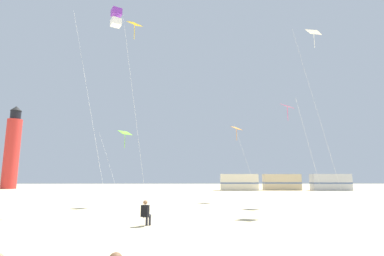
{
  "coord_description": "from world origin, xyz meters",
  "views": [
    {
      "loc": [
        0.73,
        -7.14,
        2.17
      ],
      "look_at": [
        0.99,
        10.65,
        5.2
      ],
      "focal_mm": 27.41,
      "sensor_mm": 36.0,
      "label": 1
    }
  ],
  "objects_px": {
    "lighthouse_distant": "(12,149)",
    "kite_diamond_rainbow": "(289,110)",
    "kite_diamond_lime": "(124,135)",
    "rv_van_tan": "(282,182)",
    "kite_diamond_white": "(314,40)",
    "rv_van_cream": "(239,182)",
    "kite_box_violet": "(116,18)",
    "kite_flyer_standing": "(146,212)",
    "kite_diamond_gold": "(135,32)",
    "rv_van_silver": "(331,182)",
    "kite_diamond_orange": "(237,131)"
  },
  "relations": [
    {
      "from": "lighthouse_distant",
      "to": "kite_diamond_rainbow",
      "type": "bearing_deg",
      "value": -39.81
    },
    {
      "from": "kite_diamond_lime",
      "to": "kite_diamond_rainbow",
      "type": "bearing_deg",
      "value": -0.61
    },
    {
      "from": "kite_diamond_rainbow",
      "to": "rv_van_tan",
      "type": "relative_size",
      "value": 1.24
    },
    {
      "from": "kite_diamond_white",
      "to": "rv_van_cream",
      "type": "distance_m",
      "value": 33.77
    },
    {
      "from": "kite_box_violet",
      "to": "kite_diamond_white",
      "type": "height_order",
      "value": "kite_box_violet"
    },
    {
      "from": "kite_flyer_standing",
      "to": "kite_box_violet",
      "type": "bearing_deg",
      "value": -33.6
    },
    {
      "from": "kite_diamond_gold",
      "to": "rv_van_tan",
      "type": "height_order",
      "value": "kite_diamond_gold"
    },
    {
      "from": "rv_van_tan",
      "to": "kite_diamond_white",
      "type": "bearing_deg",
      "value": -98.52
    },
    {
      "from": "kite_diamond_lime",
      "to": "rv_van_silver",
      "type": "bearing_deg",
      "value": 43.01
    },
    {
      "from": "kite_box_violet",
      "to": "kite_flyer_standing",
      "type": "bearing_deg",
      "value": -52.87
    },
    {
      "from": "rv_van_silver",
      "to": "kite_diamond_gold",
      "type": "bearing_deg",
      "value": -128.95
    },
    {
      "from": "kite_diamond_rainbow",
      "to": "kite_diamond_white",
      "type": "relative_size",
      "value": 0.64
    },
    {
      "from": "rv_van_cream",
      "to": "lighthouse_distant",
      "type": "bearing_deg",
      "value": 174.0
    },
    {
      "from": "kite_diamond_gold",
      "to": "rv_van_tan",
      "type": "xyz_separation_m",
      "value": [
        20.58,
        32.84,
        -11.2
      ]
    },
    {
      "from": "rv_van_tan",
      "to": "kite_flyer_standing",
      "type": "bearing_deg",
      "value": -111.13
    },
    {
      "from": "kite_box_violet",
      "to": "lighthouse_distant",
      "type": "xyz_separation_m",
      "value": [
        -30.9,
        42.09,
        -4.51
      ]
    },
    {
      "from": "kite_diamond_lime",
      "to": "lighthouse_distant",
      "type": "bearing_deg",
      "value": 129.99
    },
    {
      "from": "kite_diamond_gold",
      "to": "kite_diamond_lime",
      "type": "relative_size",
      "value": 2.27
    },
    {
      "from": "kite_diamond_orange",
      "to": "lighthouse_distant",
      "type": "distance_m",
      "value": 51.29
    },
    {
      "from": "rv_van_cream",
      "to": "kite_diamond_rainbow",
      "type": "bearing_deg",
      "value": -87.19
    },
    {
      "from": "kite_box_violet",
      "to": "rv_van_silver",
      "type": "distance_m",
      "value": 45.83
    },
    {
      "from": "kite_diamond_lime",
      "to": "lighthouse_distant",
      "type": "distance_m",
      "value": 47.47
    },
    {
      "from": "rv_van_silver",
      "to": "kite_diamond_lime",
      "type": "bearing_deg",
      "value": -133.47
    },
    {
      "from": "kite_diamond_orange",
      "to": "rv_van_silver",
      "type": "relative_size",
      "value": 1.08
    },
    {
      "from": "kite_flyer_standing",
      "to": "kite_diamond_gold",
      "type": "height_order",
      "value": "kite_diamond_gold"
    },
    {
      "from": "kite_diamond_rainbow",
      "to": "kite_diamond_white",
      "type": "height_order",
      "value": "kite_diamond_white"
    },
    {
      "from": "rv_van_silver",
      "to": "kite_box_violet",
      "type": "bearing_deg",
      "value": -127.66
    },
    {
      "from": "kite_diamond_gold",
      "to": "kite_diamond_white",
      "type": "relative_size",
      "value": 1.06
    },
    {
      "from": "kite_box_violet",
      "to": "kite_diamond_lime",
      "type": "height_order",
      "value": "kite_box_violet"
    },
    {
      "from": "kite_flyer_standing",
      "to": "rv_van_tan",
      "type": "distance_m",
      "value": 43.02
    },
    {
      "from": "kite_diamond_lime",
      "to": "kite_flyer_standing",
      "type": "bearing_deg",
      "value": -71.34
    },
    {
      "from": "kite_diamond_gold",
      "to": "rv_van_cream",
      "type": "distance_m",
      "value": 36.0
    },
    {
      "from": "rv_van_cream",
      "to": "kite_diamond_gold",
      "type": "bearing_deg",
      "value": -107.73
    },
    {
      "from": "kite_flyer_standing",
      "to": "kite_diamond_orange",
      "type": "xyz_separation_m",
      "value": [
        6.68,
        14.01,
        6.05
      ]
    },
    {
      "from": "kite_diamond_lime",
      "to": "rv_van_tan",
      "type": "distance_m",
      "value": 36.82
    },
    {
      "from": "kite_diamond_gold",
      "to": "rv_van_silver",
      "type": "bearing_deg",
      "value": 47.54
    },
    {
      "from": "rv_van_tan",
      "to": "rv_van_cream",
      "type": "bearing_deg",
      "value": -167.35
    },
    {
      "from": "kite_diamond_lime",
      "to": "lighthouse_distant",
      "type": "relative_size",
      "value": 0.35
    },
    {
      "from": "kite_diamond_orange",
      "to": "kite_box_violet",
      "type": "xyz_separation_m",
      "value": [
        -9.41,
        -10.4,
        5.68
      ]
    },
    {
      "from": "kite_box_violet",
      "to": "rv_van_silver",
      "type": "xyz_separation_m",
      "value": [
        29.29,
        33.5,
        -10.96
      ]
    },
    {
      "from": "kite_diamond_white",
      "to": "rv_van_cream",
      "type": "bearing_deg",
      "value": 90.18
    },
    {
      "from": "kite_diamond_lime",
      "to": "rv_van_cream",
      "type": "xyz_separation_m",
      "value": [
        14.0,
        28.29,
        -4.14
      ]
    },
    {
      "from": "rv_van_cream",
      "to": "rv_van_silver",
      "type": "distance_m",
      "value": 15.74
    },
    {
      "from": "kite_diamond_white",
      "to": "rv_van_tan",
      "type": "relative_size",
      "value": 1.93
    },
    {
      "from": "lighthouse_distant",
      "to": "rv_van_tan",
      "type": "xyz_separation_m",
      "value": [
        52.25,
        -6.92,
        -6.45
      ]
    },
    {
      "from": "kite_diamond_orange",
      "to": "kite_flyer_standing",
      "type": "bearing_deg",
      "value": -115.47
    },
    {
      "from": "kite_flyer_standing",
      "to": "kite_diamond_orange",
      "type": "relative_size",
      "value": 0.16
    },
    {
      "from": "kite_diamond_orange",
      "to": "rv_van_tan",
      "type": "height_order",
      "value": "kite_diamond_orange"
    },
    {
      "from": "kite_box_violet",
      "to": "rv_van_cream",
      "type": "height_order",
      "value": "kite_box_violet"
    },
    {
      "from": "kite_diamond_white",
      "to": "rv_van_tan",
      "type": "bearing_deg",
      "value": 76.98
    }
  ]
}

